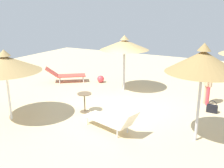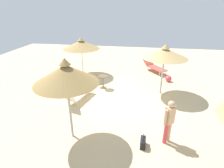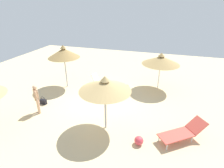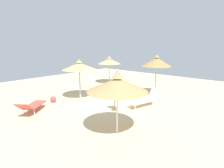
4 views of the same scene
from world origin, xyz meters
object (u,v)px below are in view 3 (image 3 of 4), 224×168
at_px(parasol_umbrella_near_right, 64,53).
at_px(beach_ball, 139,141).
at_px(handbag, 43,101).
at_px(parasol_umbrella_far_right, 161,60).
at_px(parasol_umbrella_center, 105,86).
at_px(person_standing_far_left, 37,98).
at_px(lounge_chair_back, 104,82).
at_px(lounge_chair_front, 183,132).
at_px(side_table_round, 124,89).

height_order(parasol_umbrella_near_right, beach_ball, parasol_umbrella_near_right).
bearing_deg(handbag, parasol_umbrella_near_right, 177.29).
bearing_deg(parasol_umbrella_far_right, parasol_umbrella_center, -22.51).
bearing_deg(parasol_umbrella_near_right, person_standing_far_left, 3.86).
bearing_deg(parasol_umbrella_near_right, lounge_chair_back, 104.55).
xyz_separation_m(parasol_umbrella_near_right, lounge_chair_front, (3.22, 7.36, -1.97)).
xyz_separation_m(parasol_umbrella_near_right, parasol_umbrella_center, (3.40, 4.00, -0.21)).
distance_m(handbag, beach_ball, 5.98).
height_order(parasol_umbrella_near_right, parasol_umbrella_far_right, parasol_umbrella_near_right).
bearing_deg(person_standing_far_left, parasol_umbrella_near_right, -176.14).
height_order(lounge_chair_front, person_standing_far_left, person_standing_far_left).
bearing_deg(parasol_umbrella_near_right, handbag, -2.71).
distance_m(parasol_umbrella_center, lounge_chair_front, 3.80).
bearing_deg(parasol_umbrella_center, parasol_umbrella_far_right, 157.49).
distance_m(parasol_umbrella_near_right, beach_ball, 7.28).
relative_size(parasol_umbrella_center, person_standing_far_left, 1.63).
relative_size(parasol_umbrella_near_right, parasol_umbrella_far_right, 1.17).
distance_m(parasol_umbrella_near_right, lounge_chair_back, 3.25).
bearing_deg(parasol_umbrella_near_right, side_table_round, 86.27).
bearing_deg(side_table_round, lounge_chair_front, 47.62).
bearing_deg(person_standing_far_left, handbag, -156.75).
bearing_deg(person_standing_far_left, lounge_chair_back, 150.23).
bearing_deg(lounge_chair_front, parasol_umbrella_far_right, -164.46).
bearing_deg(lounge_chair_front, parasol_umbrella_center, -86.91).
bearing_deg(lounge_chair_front, person_standing_far_left, -89.49).
bearing_deg(handbag, parasol_umbrella_far_right, 123.09).
xyz_separation_m(parasol_umbrella_far_right, lounge_chair_back, (0.88, -3.58, -1.64)).
distance_m(person_standing_far_left, side_table_round, 4.95).
height_order(lounge_chair_back, beach_ball, lounge_chair_back).
relative_size(handbag, beach_ball, 1.28).
height_order(parasol_umbrella_far_right, person_standing_far_left, parasol_umbrella_far_right).
bearing_deg(lounge_chair_front, lounge_chair_back, -128.26).
distance_m(parasol_umbrella_near_right, parasol_umbrella_far_right, 6.24).
height_order(lounge_chair_front, handbag, lounge_chair_front).
bearing_deg(parasol_umbrella_center, lounge_chair_back, -159.19).
distance_m(lounge_chair_back, lounge_chair_front, 6.24).
relative_size(lounge_chair_back, handbag, 4.27).
relative_size(parasol_umbrella_near_right, person_standing_far_left, 1.81).
bearing_deg(lounge_chair_back, person_standing_far_left, -29.77).
bearing_deg(handbag, beach_ball, 75.18).
bearing_deg(beach_ball, parasol_umbrella_center, -110.53).
height_order(handbag, beach_ball, handbag).
xyz_separation_m(lounge_chair_front, person_standing_far_left, (0.06, -7.14, 0.50)).
xyz_separation_m(parasol_umbrella_center, side_table_round, (-3.13, 0.12, -1.67)).
relative_size(parasol_umbrella_center, side_table_round, 3.54).
xyz_separation_m(parasol_umbrella_center, beach_ball, (0.62, 1.66, -1.98)).
bearing_deg(parasol_umbrella_far_right, lounge_chair_front, 15.54).
distance_m(parasol_umbrella_center, lounge_chair_back, 4.69).
relative_size(parasol_umbrella_center, parasol_umbrella_far_right, 1.05).
height_order(parasol_umbrella_far_right, lounge_chair_back, parasol_umbrella_far_right).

